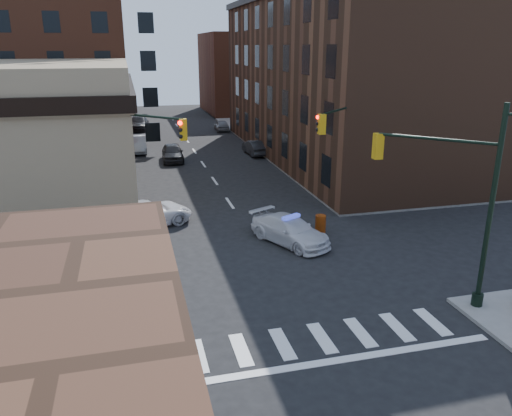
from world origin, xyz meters
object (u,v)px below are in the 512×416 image
parked_car_wnear (173,153)px  barrel_bank (149,222)px  parked_car_wfar (137,144)px  parked_car_enear (255,147)px  pickup (147,213)px  police_car (290,230)px  pedestrian_b (97,218)px  pedestrian_a (107,212)px  barricade_nw_a (74,227)px  barrel_road (320,224)px

parked_car_wnear → barrel_bank: bearing=-97.3°
parked_car_wfar → parked_car_enear: bearing=-20.4°
pickup → barrel_bank: bearing=165.8°
pickup → parked_car_wfar: (0.04, 21.96, 0.06)m
parked_car_wfar → parked_car_enear: size_ratio=1.10×
parked_car_wfar → barrel_bank: 22.86m
police_car → parked_car_wnear: bearing=74.8°
police_car → pedestrian_b: bearing=133.3°
pedestrian_a → barricade_nw_a: pedestrian_a is taller
police_car → barrel_bank: size_ratio=4.69×
pedestrian_a → barrel_road: bearing=-4.4°
pickup → barrel_road: (9.36, -3.75, -0.20)m
parked_car_enear → pedestrian_b: (-13.79, -18.83, 0.29)m
parked_car_wnear → barrel_road: parked_car_wnear is taller
pedestrian_a → barricade_nw_a: bearing=-152.6°
pickup → pedestrian_a: size_ratio=2.68×
parked_car_enear → parked_car_wfar: bearing=-23.1°
police_car → pedestrian_a: pedestrian_a is taller
police_car → barrel_road: police_car is taller
police_car → barricade_nw_a: police_car is taller
police_car → barrel_bank: police_car is taller
police_car → parked_car_wnear: size_ratio=1.06×
parked_car_enear → pedestrian_b: pedestrian_b is taller
pickup → pedestrian_b: bearing=92.0°
barrel_road → police_car: bearing=-155.8°
police_car → barrel_bank: bearing=126.1°
police_car → pedestrian_b: pedestrian_b is taller
police_car → barrel_road: (2.11, 0.95, -0.18)m
barrel_road → barricade_nw_a: barrel_road is taller
parked_car_wfar → pedestrian_a: 22.58m
police_car → pickup: pickup is taller
pickup → parked_car_wfar: parked_car_wfar is taller
parked_car_wnear → barricade_nw_a: parked_car_wnear is taller
barrel_road → pedestrian_a: bearing=164.4°
parked_car_wnear → pedestrian_b: pedestrian_b is taller
parked_car_wfar → pedestrian_a: (-2.23, -22.47, 0.35)m
parked_car_wfar → parked_car_enear: 11.73m
parked_car_enear → pedestrian_b: size_ratio=2.55×
parked_car_enear → barricade_nw_a: bearing=48.8°
parked_car_wfar → pedestrian_b: size_ratio=2.80×
parked_car_enear → barrel_bank: (-11.00, -18.78, -0.20)m
police_car → parked_car_wfar: 27.61m
pedestrian_a → barricade_nw_a: 1.92m
barrel_bank → pedestrian_b: bearing=-179.1°
pickup → parked_car_enear: size_ratio=1.21×
pedestrian_a → pedestrian_b: bearing=-131.1°
parked_car_wnear → parked_car_wfar: same height
barrel_road → barrel_bank: barrel_road is taller
parked_car_wfar → pedestrian_a: size_ratio=2.43×
pickup → barrel_road: pickup is taller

